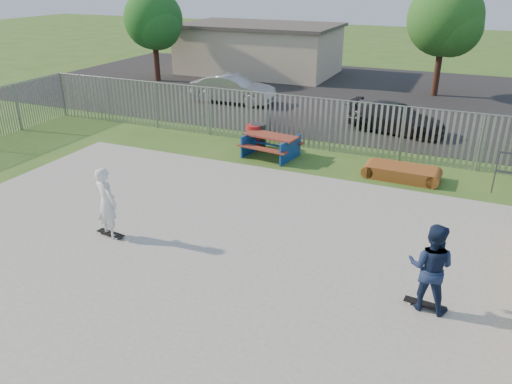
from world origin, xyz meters
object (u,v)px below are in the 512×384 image
at_px(funbox, 402,173).
at_px(trash_bin_grey, 258,136).
at_px(trash_bin_red, 254,137).
at_px(skater_navy, 431,267).
at_px(tree_left, 153,20).
at_px(skater_white, 107,203).
at_px(car_silver, 233,89).
at_px(picnic_table, 271,145).
at_px(tree_mid, 445,19).
at_px(car_dark, 396,118).

relative_size(funbox, trash_bin_grey, 2.20).
distance_m(trash_bin_red, skater_navy, 10.79).
bearing_deg(funbox, tree_left, 149.11).
height_order(trash_bin_red, skater_white, skater_white).
height_order(funbox, skater_white, skater_white).
height_order(funbox, tree_left, tree_left).
bearing_deg(trash_bin_red, car_silver, 121.97).
xyz_separation_m(picnic_table, trash_bin_grey, (-0.82, 0.73, 0.06)).
xyz_separation_m(picnic_table, tree_mid, (4.52, 12.96, 3.64)).
bearing_deg(funbox, tree_mid, 92.61).
height_order(trash_bin_grey, skater_white, skater_white).
bearing_deg(trash_bin_grey, trash_bin_red, -122.74).
distance_m(trash_bin_grey, tree_left, 15.01).
xyz_separation_m(picnic_table, tree_left, (-11.93, 10.31, 3.25)).
distance_m(car_silver, tree_mid, 11.69).
xyz_separation_m(picnic_table, car_silver, (-4.93, 6.93, 0.32)).
height_order(picnic_table, tree_mid, tree_mid).
bearing_deg(car_silver, picnic_table, -144.81).
bearing_deg(picnic_table, trash_bin_grey, 146.56).
bearing_deg(skater_navy, picnic_table, -44.12).
bearing_deg(skater_navy, trash_bin_red, -42.17).
xyz_separation_m(funbox, trash_bin_grey, (-5.60, 1.01, 0.27)).
height_order(car_silver, tree_left, tree_left).
height_order(picnic_table, skater_navy, skater_navy).
bearing_deg(car_silver, tree_mid, -57.68).
distance_m(funbox, car_dark, 5.38).
bearing_deg(tree_left, car_silver, -25.77).
relative_size(trash_bin_grey, skater_navy, 0.52).
bearing_deg(skater_white, skater_navy, -161.86).
bearing_deg(picnic_table, tree_mid, 78.98).
bearing_deg(trash_bin_grey, tree_left, 139.22).
height_order(funbox, trash_bin_red, trash_bin_red).
bearing_deg(trash_bin_grey, skater_white, -93.28).
relative_size(car_silver, skater_navy, 2.39).
relative_size(picnic_table, funbox, 1.03).
bearing_deg(picnic_table, tree_left, 147.34).
relative_size(car_dark, skater_white, 2.26).
distance_m(tree_left, tree_mid, 16.66).
height_order(picnic_table, car_dark, car_dark).
relative_size(funbox, skater_white, 1.15).
distance_m(trash_bin_red, car_dark, 6.43).
relative_size(trash_bin_red, skater_white, 0.51).
height_order(picnic_table, funbox, picnic_table).
bearing_deg(skater_white, car_dark, -94.72).
xyz_separation_m(tree_left, tree_mid, (16.44, 2.66, 0.39)).
distance_m(picnic_table, car_dark, 6.21).
height_order(trash_bin_red, car_silver, car_silver).
xyz_separation_m(trash_bin_red, car_silver, (-3.99, 6.39, 0.27)).
distance_m(picnic_table, tree_left, 16.10).
height_order(trash_bin_grey, skater_navy, skater_navy).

